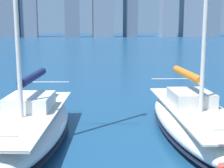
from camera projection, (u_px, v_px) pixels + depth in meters
name	position (u px, v px, depth m)	size (l,w,h in m)	color
sailboat_orange	(194.00, 119.00, 12.66)	(3.59, 9.53, 9.56)	white
sailboat_navy	(28.00, 125.00, 11.76)	(4.15, 8.97, 12.13)	silver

